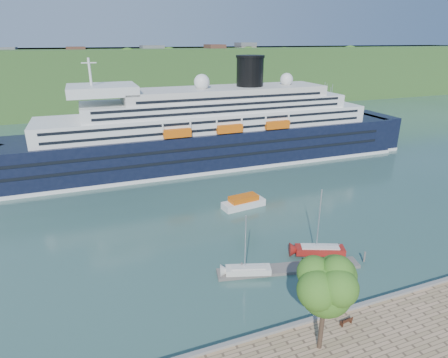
% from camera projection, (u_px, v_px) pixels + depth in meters
% --- Properties ---
extents(ground, '(400.00, 400.00, 0.00)m').
position_uv_depth(ground, '(329.00, 321.00, 39.02)').
color(ground, '#284842').
rests_on(ground, ground).
extents(far_hillside, '(400.00, 50.00, 24.00)m').
position_uv_depth(far_hillside, '(129.00, 78.00, 161.48)').
color(far_hillside, '#325823').
rests_on(far_hillside, ground).
extents(quay_coping, '(220.00, 0.50, 0.30)m').
position_uv_depth(quay_coping, '(331.00, 314.00, 38.44)').
color(quay_coping, slate).
rests_on(quay_coping, promenade).
extents(cruise_ship, '(108.72, 17.33, 24.37)m').
position_uv_depth(cruise_ship, '(202.00, 113.00, 83.85)').
color(cruise_ship, black).
rests_on(cruise_ship, ground).
extents(park_bench, '(1.41, 0.69, 0.87)m').
position_uv_depth(park_bench, '(346.00, 321.00, 37.11)').
color(park_bench, '#442213').
rests_on(park_bench, promenade).
extents(promenade_tree, '(6.21, 6.21, 10.28)m').
position_uv_depth(promenade_tree, '(324.00, 301.00, 32.67)').
color(promenade_tree, '#38661A').
rests_on(promenade_tree, promenade).
extents(floating_pontoon, '(18.52, 6.10, 0.41)m').
position_uv_depth(floating_pontoon, '(289.00, 268.00, 47.69)').
color(floating_pontoon, slate).
rests_on(floating_pontoon, ground).
extents(sailboat_white_near, '(6.39, 3.55, 7.96)m').
position_uv_depth(sailboat_white_near, '(249.00, 248.00, 45.20)').
color(sailboat_white_near, silver).
rests_on(sailboat_white_near, ground).
extents(sailboat_red, '(7.44, 4.65, 9.33)m').
position_uv_depth(sailboat_red, '(322.00, 226.00, 49.12)').
color(sailboat_red, maroon).
rests_on(sailboat_red, ground).
extents(tender_launch, '(7.98, 3.57, 2.13)m').
position_uv_depth(tender_launch, '(244.00, 201.00, 65.22)').
color(tender_launch, '#D75A0C').
rests_on(tender_launch, ground).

